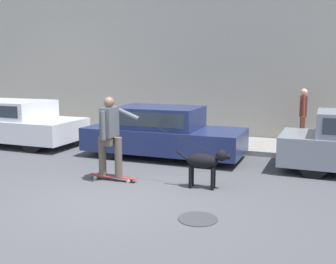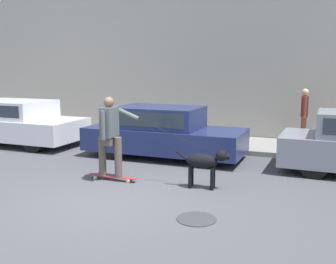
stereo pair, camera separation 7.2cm
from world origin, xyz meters
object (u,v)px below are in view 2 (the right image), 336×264
skateboarder (110,134)px  parked_car_0 (16,123)px  dog (205,162)px  pedestrian_with_bag (304,114)px  parked_car_1 (163,133)px

skateboarder → parked_car_0: bearing=151.4°
parked_car_0 → dog: (6.57, -2.19, -0.14)m
dog → pedestrian_with_bag: size_ratio=0.66×
parked_car_0 → pedestrian_with_bag: 8.45m
parked_car_1 → pedestrian_with_bag: pedestrian_with_bag is taller
parked_car_0 → skateboarder: (4.62, -2.36, 0.32)m
parked_car_0 → parked_car_1: bearing=0.0°
parked_car_1 → pedestrian_with_bag: 4.08m
parked_car_0 → skateboarder: size_ratio=1.47×
parked_car_1 → skateboarder: skateboarder is taller
parked_car_0 → pedestrian_with_bag: size_ratio=2.55×
skateboarder → pedestrian_with_bag: bearing=52.2°
parked_car_0 → parked_car_1: (4.80, -0.00, -0.02)m
parked_car_0 → pedestrian_with_bag: pedestrian_with_bag is taller
dog → pedestrian_with_bag: pedestrian_with_bag is taller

